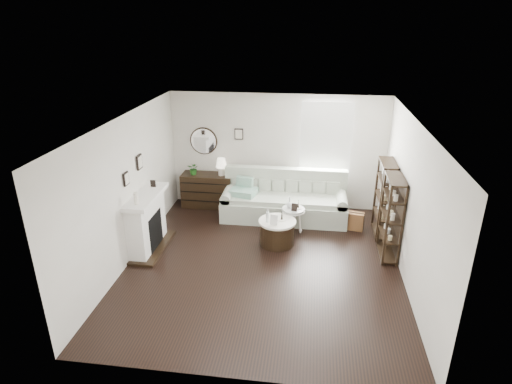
# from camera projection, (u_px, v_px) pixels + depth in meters

# --- Properties ---
(room) EXTENTS (5.50, 5.50, 5.50)m
(room) POSITION_uv_depth(u_px,v_px,m) (309.00, 143.00, 9.75)
(room) COLOR black
(room) RESTS_ON ground
(fireplace) EXTENTS (0.50, 1.40, 1.84)m
(fireplace) POSITION_uv_depth(u_px,v_px,m) (147.00, 224.00, 8.34)
(fireplace) COLOR white
(fireplace) RESTS_ON ground
(shelf_unit_far) EXTENTS (0.30, 0.80, 1.60)m
(shelf_unit_far) POSITION_uv_depth(u_px,v_px,m) (384.00, 199.00, 8.81)
(shelf_unit_far) COLOR black
(shelf_unit_far) RESTS_ON ground
(shelf_unit_near) EXTENTS (0.30, 0.80, 1.60)m
(shelf_unit_near) POSITION_uv_depth(u_px,v_px,m) (391.00, 218.00, 7.98)
(shelf_unit_near) COLOR black
(shelf_unit_near) RESTS_ON ground
(sofa) EXTENTS (2.79, 0.97, 1.08)m
(sofa) POSITION_uv_depth(u_px,v_px,m) (284.00, 202.00, 9.73)
(sofa) COLOR #A0AA97
(sofa) RESTS_ON ground
(quilt) EXTENTS (0.64, 0.56, 0.14)m
(quilt) POSITION_uv_depth(u_px,v_px,m) (244.00, 192.00, 9.61)
(quilt) COLOR #238266
(quilt) RESTS_ON sofa
(suitcase) EXTENTS (0.61, 0.31, 0.39)m
(suitcase) POSITION_uv_depth(u_px,v_px,m) (350.00, 220.00, 9.25)
(suitcase) COLOR brown
(suitcase) RESTS_ON ground
(dresser) EXTENTS (1.21, 0.52, 0.81)m
(dresser) POSITION_uv_depth(u_px,v_px,m) (208.00, 190.00, 10.29)
(dresser) COLOR black
(dresser) RESTS_ON ground
(table_lamp) EXTENTS (0.29, 0.29, 0.41)m
(table_lamp) POSITION_uv_depth(u_px,v_px,m) (221.00, 167.00, 10.01)
(table_lamp) COLOR white
(table_lamp) RESTS_ON dresser
(potted_plant) EXTENTS (0.29, 0.26, 0.30)m
(potted_plant) POSITION_uv_depth(u_px,v_px,m) (194.00, 169.00, 10.07)
(potted_plant) COLOR #1C5117
(potted_plant) RESTS_ON dresser
(drum_table) EXTENTS (0.75, 0.75, 0.52)m
(drum_table) POSITION_uv_depth(u_px,v_px,m) (277.00, 232.00, 8.60)
(drum_table) COLOR black
(drum_table) RESTS_ON ground
(pedestal_table) EXTENTS (0.49, 0.49, 0.59)m
(pedestal_table) POSITION_uv_depth(u_px,v_px,m) (293.00, 210.00, 8.91)
(pedestal_table) COLOR silver
(pedestal_table) RESTS_ON ground
(eiffel_drum) EXTENTS (0.12, 0.12, 0.18)m
(eiffel_drum) POSITION_uv_depth(u_px,v_px,m) (282.00, 216.00, 8.51)
(eiffel_drum) COLOR black
(eiffel_drum) RESTS_ON drum_table
(bottle_drum) EXTENTS (0.06, 0.06, 0.27)m
(bottle_drum) POSITION_uv_depth(u_px,v_px,m) (268.00, 216.00, 8.40)
(bottle_drum) COLOR silver
(bottle_drum) RESTS_ON drum_table
(card_frame_drum) EXTENTS (0.16, 0.09, 0.21)m
(card_frame_drum) POSITION_uv_depth(u_px,v_px,m) (274.00, 220.00, 8.30)
(card_frame_drum) COLOR white
(card_frame_drum) RESTS_ON drum_table
(eiffel_ped) EXTENTS (0.11, 0.11, 0.16)m
(eiffel_ped) POSITION_uv_depth(u_px,v_px,m) (298.00, 204.00, 8.88)
(eiffel_ped) COLOR black
(eiffel_ped) RESTS_ON pedestal_table
(flask_ped) EXTENTS (0.13, 0.13, 0.24)m
(flask_ped) POSITION_uv_depth(u_px,v_px,m) (290.00, 202.00, 8.87)
(flask_ped) COLOR silver
(flask_ped) RESTS_ON pedestal_table
(card_frame_ped) EXTENTS (0.13, 0.08, 0.16)m
(card_frame_ped) POSITION_uv_depth(u_px,v_px,m) (294.00, 207.00, 8.74)
(card_frame_ped) COLOR black
(card_frame_ped) RESTS_ON pedestal_table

